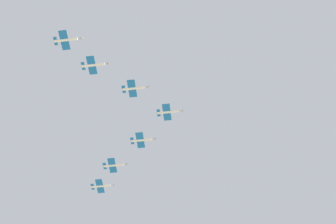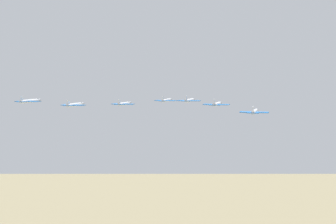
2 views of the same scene
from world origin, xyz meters
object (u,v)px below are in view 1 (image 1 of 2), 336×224
(jet_port_inner, at_px, (142,140))
(jet_port_trail, at_px, (66,40))
(jet_center_rear, at_px, (102,186))
(jet_starboard_outer, at_px, (94,65))
(jet_lead, at_px, (169,112))
(jet_port_outer, at_px, (114,165))
(jet_starboard_inner, at_px, (134,88))

(jet_port_inner, height_order, jet_port_trail, jet_port_inner)
(jet_port_inner, height_order, jet_center_rear, jet_center_rear)
(jet_port_inner, bearing_deg, jet_port_trail, -24.42)
(jet_starboard_outer, relative_size, jet_port_trail, 1.00)
(jet_port_inner, distance_m, jet_starboard_outer, 45.82)
(jet_starboard_outer, bearing_deg, jet_center_rear, -172.56)
(jet_lead, distance_m, jet_port_trail, 59.06)
(jet_port_inner, xyz_separation_m, jet_starboard_outer, (-12.84, 43.96, 1.54))
(jet_lead, height_order, jet_port_outer, jet_lead)
(jet_starboard_outer, distance_m, jet_center_rear, 71.76)
(jet_starboard_inner, relative_size, jet_center_rear, 1.00)
(jet_starboard_inner, distance_m, jet_center_rear, 62.52)
(jet_starboard_outer, bearing_deg, jet_port_trail, -33.14)
(jet_starboard_inner, distance_m, jet_starboard_outer, 21.84)
(jet_port_inner, height_order, jet_port_outer, jet_port_outer)
(jet_lead, bearing_deg, jet_center_rear, -136.31)
(jet_port_inner, relative_size, jet_starboard_inner, 1.00)
(jet_starboard_outer, bearing_deg, jet_lead, 132.11)
(jet_port_outer, height_order, jet_starboard_outer, jet_starboard_outer)
(jet_center_rear, bearing_deg, jet_port_outer, 33.14)
(jet_port_inner, height_order, jet_starboard_inner, jet_starboard_inner)
(jet_port_outer, xyz_separation_m, jet_center_rear, (16.03, -5.64, 1.73))
(jet_starboard_outer, xyz_separation_m, jet_port_trail, (-1.29, 16.95, -1.73))
(jet_starboard_inner, height_order, jet_center_rear, jet_center_rear)
(jet_lead, xyz_separation_m, jet_port_inner, (20.51, -2.20, -0.93))
(jet_port_outer, bearing_deg, jet_starboard_inner, 21.20)
(jet_port_outer, height_order, jet_port_trail, jet_port_outer)
(jet_starboard_inner, bearing_deg, jet_port_outer, -158.80)
(jet_center_rear, bearing_deg, jet_starboard_inner, 24.42)
(jet_port_outer, relative_size, jet_port_trail, 1.00)
(jet_port_inner, distance_m, jet_port_trail, 62.52)
(jet_starboard_outer, height_order, jet_port_trail, jet_starboard_outer)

